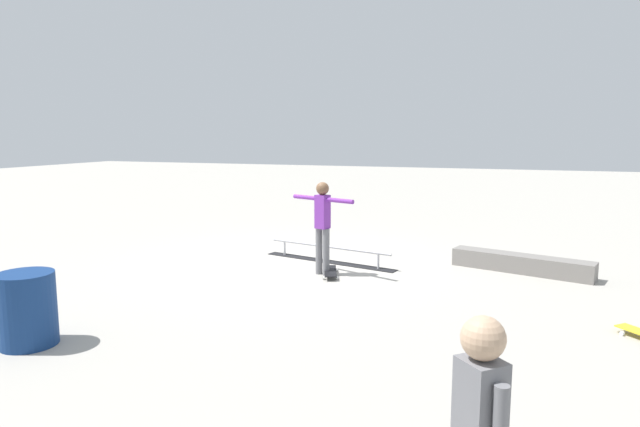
% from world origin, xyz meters
% --- Properties ---
extents(ground_plane, '(60.00, 60.00, 0.00)m').
position_xyz_m(ground_plane, '(0.00, 0.00, 0.00)').
color(ground_plane, '#ADA89E').
extents(grind_rail, '(2.76, 0.88, 0.32)m').
position_xyz_m(grind_rail, '(-0.58, -0.24, 0.14)').
color(grind_rail, black).
rests_on(grind_rail, ground_plane).
extents(skate_ledge, '(2.41, 1.04, 0.31)m').
position_xyz_m(skate_ledge, '(-4.02, -0.63, 0.16)').
color(skate_ledge, gray).
rests_on(skate_ledge, ground_plane).
extents(skater_main, '(1.24, 0.52, 1.61)m').
position_xyz_m(skater_main, '(-0.78, 0.69, 0.93)').
color(skater_main, slate).
rests_on(skater_main, ground_plane).
extents(skateboard_main, '(0.45, 0.82, 0.09)m').
position_xyz_m(skateboard_main, '(-0.94, 0.71, 0.07)').
color(skateboard_main, black).
rests_on(skateboard_main, ground_plane).
extents(trash_bin, '(0.64, 0.64, 0.85)m').
position_xyz_m(trash_bin, '(1.34, 4.86, 0.43)').
color(trash_bin, navy).
rests_on(trash_bin, ground_plane).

